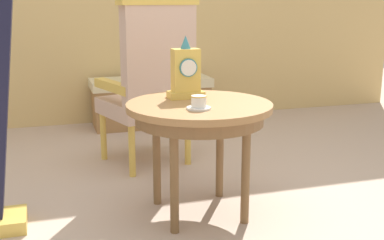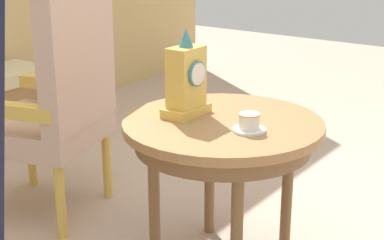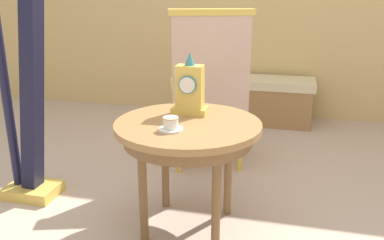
# 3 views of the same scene
# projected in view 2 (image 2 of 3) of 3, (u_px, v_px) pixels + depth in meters

# --- Properties ---
(side_table) EXTENTS (0.76, 0.76, 0.61)m
(side_table) POSITION_uv_depth(u_px,v_px,m) (223.00, 138.00, 2.22)
(side_table) COLOR #9E7042
(side_table) RESTS_ON ground
(teacup_left) EXTENTS (0.12, 0.12, 0.07)m
(teacup_left) POSITION_uv_depth(u_px,v_px,m) (249.00, 123.00, 2.07)
(teacup_left) COLOR white
(teacup_left) RESTS_ON side_table
(mantel_clock) EXTENTS (0.19, 0.11, 0.34)m
(mantel_clock) POSITION_uv_depth(u_px,v_px,m) (186.00, 81.00, 2.21)
(mantel_clock) COLOR gold
(mantel_clock) RESTS_ON side_table
(armchair) EXTENTS (0.67, 0.67, 1.14)m
(armchair) POSITION_uv_depth(u_px,v_px,m) (57.00, 93.00, 2.63)
(armchair) COLOR #CCA893
(armchair) RESTS_ON ground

